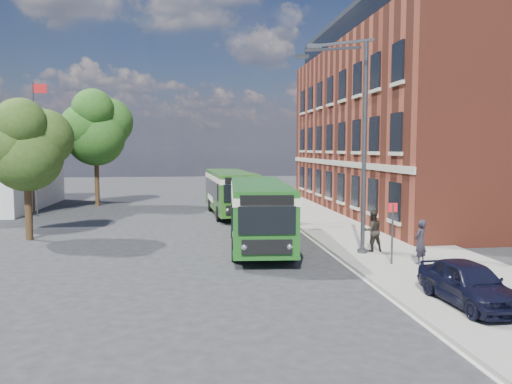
{
  "coord_description": "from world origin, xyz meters",
  "views": [
    {
      "loc": [
        -2.02,
        -22.32,
        4.61
      ],
      "look_at": [
        1.49,
        4.97,
        2.2
      ],
      "focal_mm": 35.0,
      "sensor_mm": 36.0,
      "label": 1
    }
  ],
  "objects": [
    {
      "name": "pedestrian_a",
      "position": [
        6.7,
        -4.29,
        1.01
      ],
      "size": [
        0.75,
        0.72,
        1.72
      ],
      "primitive_type": "imported",
      "rotation": [
        0.0,
        0.0,
        3.82
      ],
      "color": "#231F28",
      "rests_on": "pavement"
    },
    {
      "name": "bus_front",
      "position": [
        1.09,
        0.72,
        1.83
      ],
      "size": [
        3.29,
        10.23,
        3.02
      ],
      "color": "#1C581A",
      "rests_on": "ground"
    },
    {
      "name": "ground",
      "position": [
        0.0,
        0.0,
        0.0
      ],
      "size": [
        120.0,
        120.0,
        0.0
      ],
      "primitive_type": "plane",
      "color": "#252527",
      "rests_on": "ground"
    },
    {
      "name": "bus_stop_sign",
      "position": [
        5.6,
        -4.2,
        1.51
      ],
      "size": [
        0.35,
        0.08,
        2.52
      ],
      "color": "#3C3E41",
      "rests_on": "ground"
    },
    {
      "name": "brick_office",
      "position": [
        14.0,
        12.0,
        6.97
      ],
      "size": [
        12.1,
        26.0,
        14.2
      ],
      "color": "maroon",
      "rests_on": "ground"
    },
    {
      "name": "bus_rear",
      "position": [
        0.6,
        12.04,
        1.83
      ],
      "size": [
        3.16,
        10.08,
        3.02
      ],
      "color": "#29591C",
      "rests_on": "ground"
    },
    {
      "name": "flagpole",
      "position": [
        -12.45,
        13.0,
        4.94
      ],
      "size": [
        0.95,
        0.1,
        9.0
      ],
      "color": "#3C3E41",
      "rests_on": "ground"
    },
    {
      "name": "kerb_line",
      "position": [
        3.95,
        8.0,
        0.01
      ],
      "size": [
        0.12,
        48.0,
        0.01
      ],
      "primitive_type": "cube",
      "color": "beige",
      "rests_on": "ground"
    },
    {
      "name": "street_lamp",
      "position": [
        4.84,
        -2.0,
        4.79
      ],
      "size": [
        2.96,
        2.38,
        9.0
      ],
      "color": "#3C3E41",
      "rests_on": "ground"
    },
    {
      "name": "parked_car",
      "position": [
        5.78,
        -9.29,
        0.79
      ],
      "size": [
        1.66,
        3.8,
        1.27
      ],
      "primitive_type": "imported",
      "rotation": [
        0.0,
        0.0,
        0.04
      ],
      "color": "black",
      "rests_on": "pavement"
    },
    {
      "name": "tree_left",
      "position": [
        -10.16,
        3.81,
        4.78
      ],
      "size": [
        4.17,
        3.97,
        7.05
      ],
      "color": "#382514",
      "rests_on": "ground"
    },
    {
      "name": "tree_right",
      "position": [
        -9.53,
        18.89,
        6.27
      ],
      "size": [
        5.47,
        5.2,
        9.24
      ],
      "color": "#382514",
      "rests_on": "ground"
    },
    {
      "name": "pavement",
      "position": [
        7.0,
        8.0,
        0.07
      ],
      "size": [
        6.0,
        48.0,
        0.15
      ],
      "primitive_type": "cube",
      "color": "gray",
      "rests_on": "ground"
    },
    {
      "name": "pedestrian_b",
      "position": [
        5.72,
        -1.77,
        1.05
      ],
      "size": [
        0.94,
        0.77,
        1.81
      ],
      "primitive_type": "imported",
      "rotation": [
        0.0,
        0.0,
        3.24
      ],
      "color": "black",
      "rests_on": "pavement"
    },
    {
      "name": "tree_mid",
      "position": [
        -13.52,
        15.44,
        5.23
      ],
      "size": [
        4.56,
        4.34,
        7.7
      ],
      "color": "#382514",
      "rests_on": "ground"
    }
  ]
}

